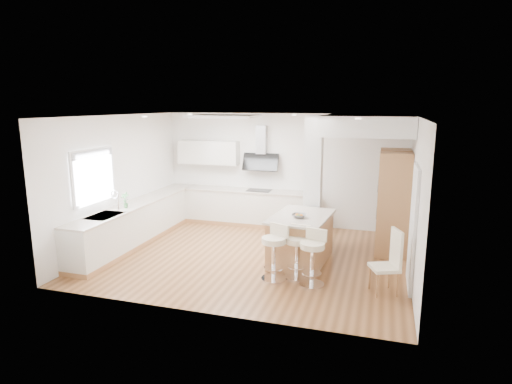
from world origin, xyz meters
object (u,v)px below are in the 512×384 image
(bar_stool_c, at_px, (313,255))
(dining_chair, at_px, (390,259))
(bar_stool_a, at_px, (274,249))
(bar_stool_b, at_px, (297,249))
(peninsula, at_px, (301,239))

(bar_stool_c, bearing_deg, dining_chair, 16.35)
(bar_stool_a, xyz_separation_m, bar_stool_b, (0.36, 0.20, -0.02))
(bar_stool_b, distance_m, bar_stool_c, 0.39)
(peninsula, xyz_separation_m, bar_stool_b, (0.08, -0.77, 0.06))
(dining_chair, bearing_deg, peninsula, 127.09)
(peninsula, bearing_deg, bar_stool_b, -78.38)
(bar_stool_a, distance_m, bar_stool_c, 0.68)
(bar_stool_a, bearing_deg, dining_chair, 23.26)
(bar_stool_c, distance_m, dining_chair, 1.25)
(bar_stool_b, bearing_deg, dining_chair, 1.51)
(bar_stool_b, xyz_separation_m, bar_stool_c, (0.31, -0.24, 0.01))
(peninsula, bearing_deg, bar_stool_a, -100.57)
(peninsula, relative_size, bar_stool_b, 1.73)
(dining_chair, bearing_deg, bar_stool_b, 150.50)
(peninsula, bearing_deg, bar_stool_c, -63.06)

